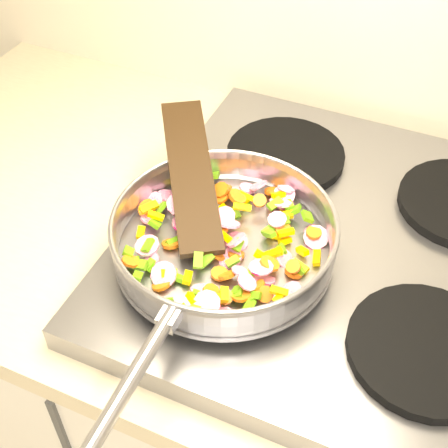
% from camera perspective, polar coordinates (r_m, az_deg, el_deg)
% --- Properties ---
extents(cooktop, '(0.60, 0.60, 0.04)m').
position_cam_1_polar(cooktop, '(0.91, 10.78, -2.45)').
color(cooktop, '#939399').
rests_on(cooktop, counter_top).
extents(grate_fl, '(0.19, 0.19, 0.02)m').
position_cam_1_polar(grate_fl, '(0.83, -1.02, -4.80)').
color(grate_fl, black).
rests_on(grate_fl, cooktop).
extents(grate_fr, '(0.19, 0.19, 0.02)m').
position_cam_1_polar(grate_fr, '(0.80, 17.98, -10.84)').
color(grate_fr, black).
rests_on(grate_fr, cooktop).
extents(grate_bl, '(0.19, 0.19, 0.02)m').
position_cam_1_polar(grate_bl, '(1.02, 5.64, 6.29)').
color(grate_bl, black).
rests_on(grate_bl, cooktop).
extents(saute_pan, '(0.34, 0.51, 0.06)m').
position_cam_1_polar(saute_pan, '(0.82, -0.06, -1.08)').
color(saute_pan, '#9E9EA5').
rests_on(saute_pan, grate_fl).
extents(vegetable_heap, '(0.28, 0.28, 0.05)m').
position_cam_1_polar(vegetable_heap, '(0.84, 0.05, -1.30)').
color(vegetable_heap, '#FFCB00').
rests_on(vegetable_heap, saute_pan).
extents(wooden_spatula, '(0.19, 0.25, 0.07)m').
position_cam_1_polar(wooden_spatula, '(0.88, -3.04, 4.62)').
color(wooden_spatula, black).
rests_on(wooden_spatula, saute_pan).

